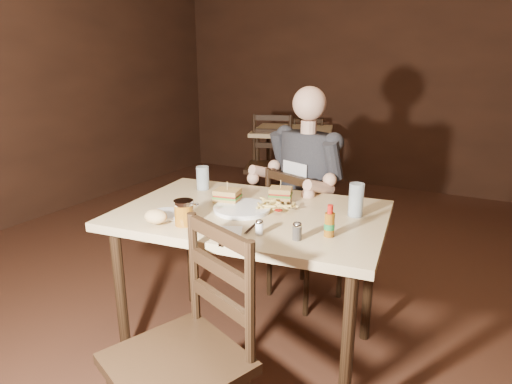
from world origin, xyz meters
The scene contains 24 objects.
room_shell centered at (0.00, 0.00, 1.40)m, with size 7.00×7.00×7.00m.
main_table centered at (-0.22, 0.01, 0.69)m, with size 1.31×0.95×0.77m.
bg_table centered at (-1.08, 2.50, 0.68)m, with size 1.00×1.00×0.77m.
chair_far centered at (-0.18, 0.65, 0.42)m, with size 0.39×0.42×0.84m, color black, non-canonical shape.
chair_near centered at (-0.13, -0.69, 0.45)m, with size 0.42×0.46×0.91m, color black, non-canonical shape.
bg_chair_far centered at (-1.08, 3.05, 0.42)m, with size 0.39×0.43×0.84m, color black, non-canonical shape.
bg_chair_near centered at (-1.08, 1.95, 0.48)m, with size 0.44×0.48×0.95m, color black, non-canonical shape.
diner centered at (-0.20, 0.61, 0.87)m, with size 0.51×0.40×0.88m, color #292A2E, non-canonical shape.
dinner_plate centered at (-0.25, -0.01, 0.78)m, with size 0.26×0.26×0.02m, color white.
sandwich_left centered at (-0.37, 0.05, 0.84)m, with size 0.12×0.10×0.10m, color tan, non-canonical shape.
sandwich_right centered at (-0.15, 0.20, 0.83)m, with size 0.11×0.09×0.10m, color tan, non-canonical shape.
fries_pile centered at (-0.11, 0.06, 0.80)m, with size 0.24×0.17×0.04m, color #DFC05E, non-canonical shape.
ketchup_dollop centered at (-0.08, 0.03, 0.79)m, with size 0.04×0.04×0.01m, color maroon.
glass_left centered at (-0.62, 0.20, 0.83)m, with size 0.07×0.07×0.13m, color silver.
glass_right centered at (0.23, 0.18, 0.85)m, with size 0.07×0.07×0.15m, color silver.
hot_sauce centered at (0.20, -0.11, 0.84)m, with size 0.04×0.04×0.13m, color brown, non-canonical shape.
salt_shaker centered at (-0.05, -0.22, 0.80)m, with size 0.03×0.03×0.06m, color white, non-canonical shape.
pepper_shaker centered at (0.11, -0.20, 0.80)m, with size 0.04×0.04×0.07m, color #38332D, non-canonical shape.
syrup_dispenser centered at (-0.38, -0.28, 0.82)m, with size 0.09×0.09×0.11m, color brown, non-canonical shape.
napkin centered at (-0.18, -0.27, 0.77)m, with size 0.13×0.12×0.00m, color white.
knife centered at (-0.17, -0.33, 0.77)m, with size 0.01×0.19×0.00m, color silver.
fork centered at (-0.11, -0.17, 0.78)m, with size 0.01×0.18×0.01m, color silver.
side_plate centered at (-0.52, -0.23, 0.78)m, with size 0.15×0.15×0.01m, color white.
bread_roll centered at (-0.48, -0.35, 0.81)m, with size 0.10×0.08×0.06m, color tan.
Camera 1 is at (0.70, -1.65, 1.44)m, focal length 30.00 mm.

